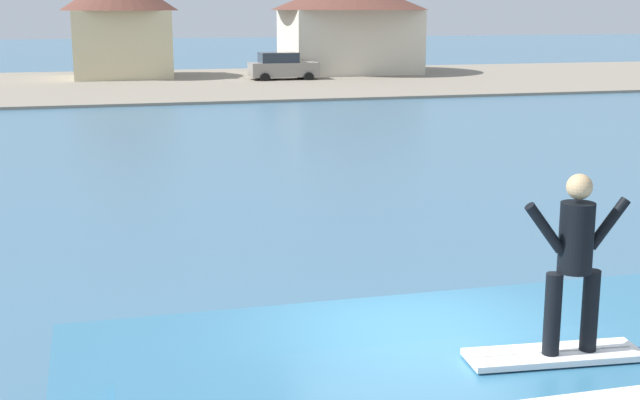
# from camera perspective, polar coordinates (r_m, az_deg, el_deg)

# --- Properties ---
(surfboard) EXTENTS (1.74, 0.63, 0.06)m
(surfboard) POSITION_cam_1_polar(r_m,az_deg,el_deg) (8.82, 14.90, -9.65)
(surfboard) COLOR white
(surfboard) RESTS_ON wave_crest
(surfer) EXTENTS (1.07, 0.32, 1.73)m
(surfer) POSITION_cam_1_polar(r_m,az_deg,el_deg) (8.54, 16.18, -3.41)
(surfer) COLOR black
(surfer) RESTS_ON surfboard
(shoreline_bank) EXTENTS (120.00, 22.98, 0.14)m
(shoreline_bank) POSITION_cam_1_polar(r_m,az_deg,el_deg) (54.91, -11.35, 7.34)
(shoreline_bank) COLOR gray
(shoreline_bank) RESTS_ON ground_plane
(car_far_shore) EXTENTS (4.34, 2.23, 1.86)m
(car_far_shore) POSITION_cam_1_polar(r_m,az_deg,el_deg) (56.85, -2.46, 8.62)
(car_far_shore) COLOR gray
(car_far_shore) RESTS_ON ground_plane
(house_gabled_white) EXTENTS (11.00, 11.00, 6.70)m
(house_gabled_white) POSITION_cam_1_polar(r_m,az_deg,el_deg) (62.63, 1.90, 11.68)
(house_gabled_white) COLOR beige
(house_gabled_white) RESTS_ON ground_plane
(house_small_cottage) EXTENTS (7.62, 7.62, 6.98)m
(house_small_cottage) POSITION_cam_1_polar(r_m,az_deg,el_deg) (59.89, -12.81, 11.32)
(house_small_cottage) COLOR beige
(house_small_cottage) RESTS_ON ground_plane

